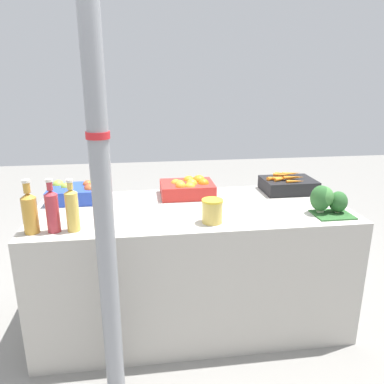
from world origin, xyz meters
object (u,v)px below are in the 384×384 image
Objects in this scene: juice_bottle_amber at (30,211)px; apple_crate at (78,192)px; carrot_crate at (288,185)px; juice_bottle_ruby at (52,210)px; broccoli_pile at (326,200)px; pickle_jar at (212,211)px; support_pole at (99,156)px; orange_crate at (188,188)px; juice_bottle_golden at (72,209)px.

apple_crate is at bearing 73.05° from juice_bottle_amber.
juice_bottle_ruby is at bearing -160.71° from carrot_crate.
pickle_jar is (-0.69, -0.05, -0.02)m from broccoli_pile.
juice_bottle_amber is 1.00× the size of juice_bottle_ruby.
broccoli_pile reaches higher than carrot_crate.
support_pole is 7.05× the size of orange_crate.
juice_bottle_golden is at bearing 122.78° from support_pole.
support_pole is 1.51m from carrot_crate.
juice_bottle_ruby is 2.13× the size of pickle_jar.
juice_bottle_amber reaches higher than carrot_crate.
support_pole is 8.79× the size of juice_bottle_amber.
support_pole is at bearing -45.56° from juice_bottle_ruby.
support_pole is at bearing -145.72° from carrot_crate.
carrot_crate is 0.46m from broccoli_pile.
broccoli_pile reaches higher than apple_crate.
orange_crate is at bearing 59.19° from support_pole.
pickle_jar is (0.75, 0.01, -0.05)m from juice_bottle_golden.
support_pole reaches higher than juice_bottle_ruby.
juice_bottle_amber is at bearing 143.66° from support_pole.
pickle_jar is at bearing -82.31° from orange_crate.
juice_bottle_amber is at bearing -180.00° from juice_bottle_ruby.
orange_crate is (0.73, -0.00, 0.00)m from apple_crate.
broccoli_pile is at bearing 2.34° from juice_bottle_ruby.
broccoli_pile is 0.81× the size of juice_bottle_amber.
apple_crate is 1.44m from carrot_crate.
support_pole reaches higher than apple_crate.
apple_crate is 0.53m from juice_bottle_ruby.
support_pole reaches higher than pickle_jar.
juice_bottle_golden is (-0.19, 0.30, -0.34)m from support_pole.
juice_bottle_golden reaches higher than carrot_crate.
support_pole is 10.85× the size of broccoli_pile.
orange_crate reaches higher than carrot_crate.
juice_bottle_ruby reaches higher than broccoli_pile.
orange_crate is at bearing 33.84° from juice_bottle_ruby.
pickle_jar is (-0.64, -0.51, 0.02)m from carrot_crate.
juice_bottle_ruby is 0.10m from juice_bottle_golden.
juice_bottle_golden is (-1.39, -0.52, 0.07)m from carrot_crate.
broccoli_pile is (0.76, -0.46, 0.03)m from orange_crate.
juice_bottle_amber is 0.21m from juice_bottle_golden.
support_pole is at bearing -163.98° from broccoli_pile.
juice_bottle_ruby is (-0.05, -0.53, 0.07)m from apple_crate.
pickle_jar is at bearing -32.73° from apple_crate.
juice_bottle_ruby reaches higher than apple_crate.
juice_bottle_ruby is at bearing 0.00° from juice_bottle_amber.
broccoli_pile is 0.81× the size of juice_bottle_ruby.
juice_bottle_amber is (-0.89, -0.52, 0.06)m from orange_crate.
juice_bottle_golden is (0.05, -0.53, 0.07)m from apple_crate.
juice_bottle_amber is at bearing -106.95° from apple_crate.
juice_bottle_golden is at bearing -159.44° from carrot_crate.
support_pole is at bearing -73.59° from apple_crate.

